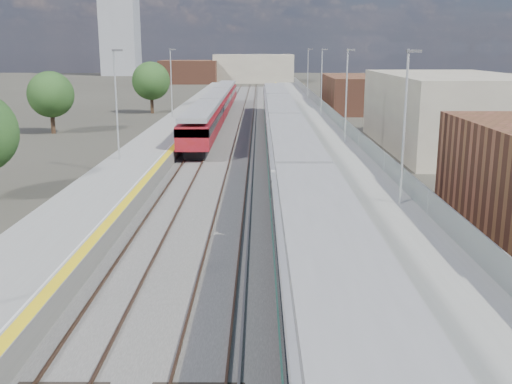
{
  "coord_description": "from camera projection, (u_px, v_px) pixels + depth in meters",
  "views": [
    {
      "loc": [
        -0.42,
        -6.97,
        8.55
      ],
      "look_at": [
        -0.58,
        19.42,
        2.2
      ],
      "focal_mm": 42.0,
      "sensor_mm": 36.0,
      "label": 1
    }
  ],
  "objects": [
    {
      "name": "ground",
      "position": [
        264.0,
        140.0,
        57.39
      ],
      "size": [
        320.0,
        320.0,
        0.0
      ],
      "primitive_type": "plane",
      "color": "#47443A",
      "rests_on": "ground"
    },
    {
      "name": "ballast_bed",
      "position": [
        241.0,
        136.0,
        59.82
      ],
      "size": [
        10.5,
        155.0,
        0.06
      ],
      "primitive_type": "cube",
      "color": "#565451",
      "rests_on": "ground"
    },
    {
      "name": "tracks",
      "position": [
        248.0,
        133.0,
        61.43
      ],
      "size": [
        8.96,
        160.0,
        0.17
      ],
      "color": "#4C3323",
      "rests_on": "ground"
    },
    {
      "name": "platform_right",
      "position": [
        317.0,
        131.0,
        59.65
      ],
      "size": [
        4.7,
        155.0,
        8.52
      ],
      "color": "slate",
      "rests_on": "ground"
    },
    {
      "name": "platform_left",
      "position": [
        173.0,
        131.0,
        59.74
      ],
      "size": [
        4.3,
        155.0,
        8.52
      ],
      "color": "slate",
      "rests_on": "ground"
    },
    {
      "name": "buildings",
      "position": [
        185.0,
        39.0,
        141.12
      ],
      "size": [
        72.0,
        185.5,
        40.0
      ],
      "color": "brown",
      "rests_on": "ground"
    },
    {
      "name": "green_train",
      "position": [
        285.0,
        134.0,
        45.07
      ],
      "size": [
        2.88,
        80.04,
        3.16
      ],
      "color": "black",
      "rests_on": "ground"
    },
    {
      "name": "red_train",
      "position": [
        217.0,
        105.0,
        70.8
      ],
      "size": [
        2.65,
        53.91,
        3.35
      ],
      "color": "black",
      "rests_on": "ground"
    },
    {
      "name": "tree_b",
      "position": [
        51.0,
        95.0,
        60.65
      ],
      "size": [
        4.66,
        4.66,
        6.32
      ],
      "color": "#382619",
      "rests_on": "ground"
    },
    {
      "name": "tree_c",
      "position": [
        151.0,
        81.0,
        79.64
      ],
      "size": [
        5.05,
        5.05,
        6.84
      ],
      "color": "#382619",
      "rests_on": "ground"
    },
    {
      "name": "tree_d",
      "position": [
        441.0,
        96.0,
        65.7
      ],
      "size": [
        4.04,
        4.04,
        5.47
      ],
      "color": "#382619",
      "rests_on": "ground"
    }
  ]
}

